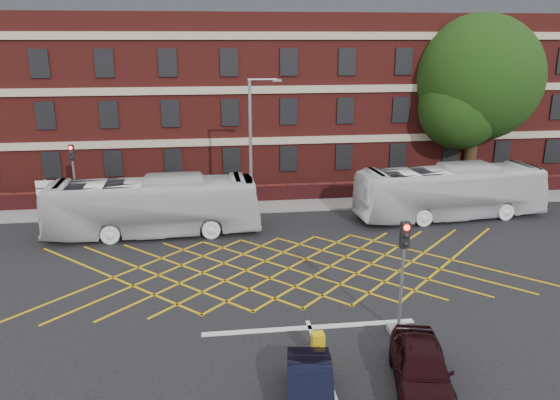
{
  "coord_description": "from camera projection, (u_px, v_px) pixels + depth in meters",
  "views": [
    {
      "loc": [
        -3.43,
        -21.31,
        10.37
      ],
      "look_at": [
        -0.47,
        1.5,
        3.51
      ],
      "focal_mm": 35.0,
      "sensor_mm": 36.0,
      "label": 1
    }
  ],
  "objects": [
    {
      "name": "ground",
      "position": [
        295.0,
        287.0,
        23.64
      ],
      "size": [
        120.0,
        120.0,
        0.0
      ],
      "primitive_type": "plane",
      "color": "black",
      "rests_on": "ground"
    },
    {
      "name": "victorian_building",
      "position": [
        255.0,
        72.0,
        42.33
      ],
      "size": [
        51.0,
        12.17,
        20.4
      ],
      "color": "maroon",
      "rests_on": "ground"
    },
    {
      "name": "boundary_wall",
      "position": [
        265.0,
        193.0,
        35.83
      ],
      "size": [
        56.0,
        0.5,
        1.1
      ],
      "primitive_type": "cube",
      "color": "#4F1516",
      "rests_on": "ground"
    },
    {
      "name": "far_pavement",
      "position": [
        266.0,
        205.0,
        35.02
      ],
      "size": [
        60.0,
        3.0,
        0.12
      ],
      "primitive_type": "cube",
      "color": "slate",
      "rests_on": "ground"
    },
    {
      "name": "box_junction_hatching",
      "position": [
        289.0,
        268.0,
        25.53
      ],
      "size": [
        8.22,
        8.22,
        0.02
      ],
      "primitive_type": "cube",
      "rotation": [
        0.0,
        0.0,
        0.79
      ],
      "color": "#CC990C",
      "rests_on": "ground"
    },
    {
      "name": "stop_line",
      "position": [
        310.0,
        328.0,
        20.31
      ],
      "size": [
        8.0,
        0.3,
        0.02
      ],
      "primitive_type": "cube",
      "color": "silver",
      "rests_on": "ground"
    },
    {
      "name": "bus_left",
      "position": [
        154.0,
        206.0,
        29.56
      ],
      "size": [
        11.53,
        2.93,
        3.2
      ],
      "primitive_type": "imported",
      "rotation": [
        0.0,
        0.0,
        1.59
      ],
      "color": "silver",
      "rests_on": "ground"
    },
    {
      "name": "bus_right",
      "position": [
        450.0,
        192.0,
        32.34
      ],
      "size": [
        11.62,
        3.62,
        3.19
      ],
      "primitive_type": "imported",
      "rotation": [
        0.0,
        0.0,
        1.65
      ],
      "color": "silver",
      "rests_on": "ground"
    },
    {
      "name": "car_navy",
      "position": [
        310.0,
        390.0,
        15.71
      ],
      "size": [
        1.86,
        3.96,
        1.25
      ],
      "primitive_type": "imported",
      "rotation": [
        0.0,
        0.0,
        -0.14
      ],
      "color": "black",
      "rests_on": "ground"
    },
    {
      "name": "car_maroon",
      "position": [
        421.0,
        368.0,
        16.61
      ],
      "size": [
        2.63,
        4.52,
        1.45
      ],
      "primitive_type": "imported",
      "rotation": [
        0.0,
        0.0,
        -0.23
      ],
      "color": "black",
      "rests_on": "ground"
    },
    {
      "name": "deciduous_tree",
      "position": [
        477.0,
        87.0,
        38.36
      ],
      "size": [
        8.84,
        8.84,
        12.07
      ],
      "color": "black",
      "rests_on": "ground"
    },
    {
      "name": "traffic_light_near",
      "position": [
        401.0,
        289.0,
        19.49
      ],
      "size": [
        0.7,
        0.7,
        4.27
      ],
      "color": "slate",
      "rests_on": "ground"
    },
    {
      "name": "traffic_light_far",
      "position": [
        75.0,
        186.0,
        33.01
      ],
      "size": [
        0.7,
        0.7,
        4.27
      ],
      "color": "slate",
      "rests_on": "ground"
    },
    {
      "name": "street_lamp",
      "position": [
        252.0,
        176.0,
        31.1
      ],
      "size": [
        2.25,
        1.0,
        8.25
      ],
      "color": "slate",
      "rests_on": "ground"
    },
    {
      "name": "direction_signs",
      "position": [
        46.0,
        192.0,
        33.0
      ],
      "size": [
        1.1,
        0.16,
        2.2
      ],
      "color": "gray",
      "rests_on": "ground"
    },
    {
      "name": "utility_cabinet",
      "position": [
        318.0,
        346.0,
        18.18
      ],
      "size": [
        0.4,
        0.4,
        0.98
      ],
      "primitive_type": "cube",
      "color": "gold",
      "rests_on": "ground"
    }
  ]
}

